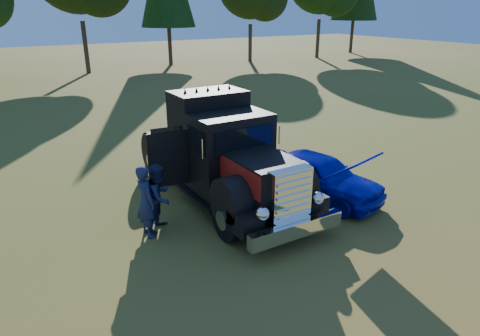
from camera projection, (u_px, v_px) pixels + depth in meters
name	position (u px, v px, depth m)	size (l,w,h in m)	color
ground	(218.00, 250.00, 9.82)	(120.00, 120.00, 0.00)	#3D5519
diamond_t_truck	(223.00, 157.00, 11.99)	(3.38, 7.16, 3.00)	black
hotrod_coupe	(319.00, 176.00, 12.32)	(2.46, 4.32, 1.89)	#1A08BB
spectator_near	(146.00, 201.00, 10.15)	(0.66, 0.43, 1.81)	#21254D
spectator_far	(159.00, 197.00, 10.50)	(0.83, 0.64, 1.70)	#1E2846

